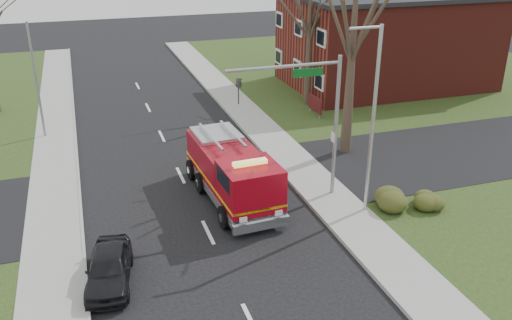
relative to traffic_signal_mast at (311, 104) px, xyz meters
name	(u,v)px	position (x,y,z in m)	size (l,w,h in m)	color
ground	(208,232)	(-5.21, -1.50, -4.71)	(120.00, 120.00, 0.00)	black
sidewalk_right	(340,209)	(0.99, -1.50, -4.63)	(2.40, 80.00, 0.15)	gray
sidewalk_left	(53,257)	(-11.41, -1.50, -4.63)	(2.40, 80.00, 0.15)	gray
brick_building	(387,40)	(13.79, 16.50, -1.05)	(15.40, 10.40, 7.25)	maroon
health_center_sign	(315,104)	(5.29, 11.00, -3.83)	(0.12, 2.00, 1.40)	#491113
hedge_corner	(407,200)	(3.79, -2.50, -4.13)	(2.80, 2.00, 0.90)	#2F3A15
bare_tree_near	(354,21)	(4.29, 4.50, 2.71)	(6.00, 6.00, 12.00)	#372920
bare_tree_far	(310,13)	(5.79, 13.50, 1.78)	(5.25, 5.25, 10.50)	#372920
traffic_signal_mast	(311,104)	(0.00, 0.00, 0.00)	(5.29, 0.18, 6.80)	gray
streetlight_pole	(372,117)	(1.93, -2.00, -0.16)	(1.48, 0.16, 8.40)	#B7BABF
utility_pole_far	(36,82)	(-12.01, 12.50, -1.21)	(0.14, 0.14, 7.00)	gray
fire_engine	(233,174)	(-3.35, 1.09, -3.39)	(3.08, 7.36, 2.91)	maroon
parked_car_maroon	(109,268)	(-9.41, -3.79, -4.06)	(1.53, 3.80, 1.29)	black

